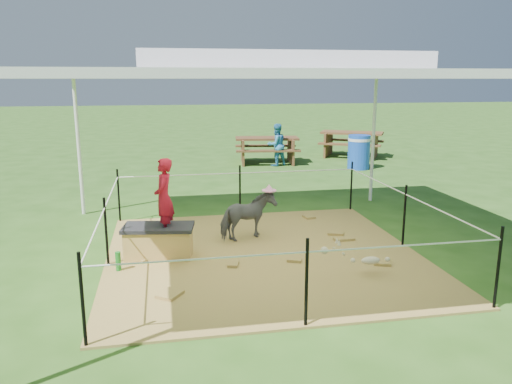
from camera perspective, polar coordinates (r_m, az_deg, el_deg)
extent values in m
plane|color=#2D5919|center=(7.56, 0.85, -7.30)|extent=(90.00, 90.00, 0.00)
cube|color=brown|center=(7.55, 0.85, -7.19)|extent=(4.60, 4.60, 0.03)
cylinder|color=silver|center=(10.16, -19.59, 4.73)|extent=(0.07, 0.07, 2.60)
cylinder|color=silver|center=(10.97, 13.25, 5.68)|extent=(0.07, 0.07, 2.60)
cube|color=white|center=(7.10, 0.93, 13.15)|extent=(6.30, 6.30, 0.08)
cube|color=white|center=(7.10, 0.93, 14.36)|extent=(3.30, 3.30, 0.22)
cylinder|color=black|center=(9.47, -15.42, -0.45)|extent=(0.04, 0.04, 1.00)
cylinder|color=black|center=(9.54, -1.84, 0.11)|extent=(0.04, 0.04, 1.00)
cylinder|color=black|center=(10.13, 10.83, 0.63)|extent=(0.04, 0.04, 1.00)
cylinder|color=black|center=(7.31, -16.75, -4.44)|extent=(0.04, 0.04, 1.00)
cylinder|color=black|center=(8.14, 16.60, -2.67)|extent=(0.04, 0.04, 1.00)
cylinder|color=black|center=(5.21, -19.22, -11.68)|extent=(0.04, 0.04, 1.00)
cylinder|color=black|center=(5.34, 5.79, -10.38)|extent=(0.04, 0.04, 1.00)
cylinder|color=black|center=(6.33, 25.94, -7.90)|extent=(0.04, 0.04, 1.00)
cylinder|color=white|center=(9.47, -1.86, 2.18)|extent=(4.50, 0.02, 0.02)
cylinder|color=white|center=(5.21, 5.88, -6.84)|extent=(4.50, 0.02, 0.02)
cylinder|color=white|center=(8.06, 16.76, -0.27)|extent=(0.02, 4.50, 0.02)
cylinder|color=white|center=(7.21, -16.93, -1.78)|extent=(0.02, 4.50, 0.02)
cube|color=#B78642|center=(7.50, -11.04, -5.73)|extent=(1.01, 0.62, 0.42)
cube|color=black|center=(7.43, -11.12, -3.99)|extent=(1.08, 0.68, 0.05)
imported|color=#A20F23|center=(7.30, -10.51, 0.14)|extent=(0.33, 0.45, 1.14)
cylinder|color=#1B7A22|center=(7.13, -15.47, -7.63)|extent=(0.08, 0.08, 0.26)
imported|color=#4F4F54|center=(8.10, -0.95, -2.80)|extent=(1.01, 0.76, 0.78)
cylinder|color=#FF93C9|center=(7.99, -0.96, 0.27)|extent=(0.24, 0.24, 0.11)
cylinder|color=blue|center=(14.98, 11.67, 4.49)|extent=(0.69, 0.69, 0.99)
cube|color=#543A1C|center=(15.73, 1.24, 4.81)|extent=(2.12, 1.65, 0.81)
cube|color=brown|center=(17.33, 10.86, 5.39)|extent=(2.50, 2.28, 0.85)
imported|color=#3488C3|center=(15.20, 2.36, 5.41)|extent=(0.75, 0.67, 1.28)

